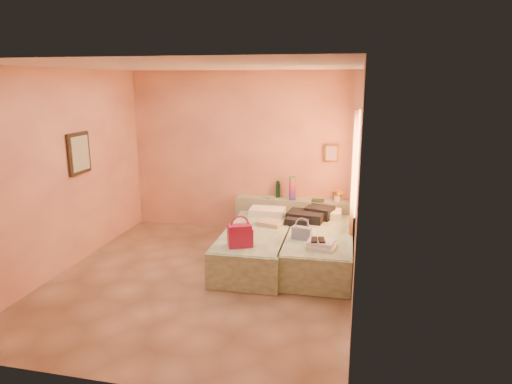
% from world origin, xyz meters
% --- Properties ---
extents(ground, '(4.50, 4.50, 0.00)m').
position_xyz_m(ground, '(0.00, 0.00, 0.00)').
color(ground, tan).
rests_on(ground, ground).
extents(room_walls, '(4.02, 4.51, 2.81)m').
position_xyz_m(room_walls, '(0.21, 0.57, 1.79)').
color(room_walls, '#F7B184').
rests_on(room_walls, ground).
extents(headboard_ledge, '(2.05, 0.30, 0.65)m').
position_xyz_m(headboard_ledge, '(0.98, 2.10, 0.33)').
color(headboard_ledge, '#A4B493').
rests_on(headboard_ledge, ground).
extents(bed_left, '(0.94, 2.02, 0.50)m').
position_xyz_m(bed_left, '(0.60, 0.73, 0.25)').
color(bed_left, beige).
rests_on(bed_left, ground).
extents(bed_right, '(0.94, 2.02, 0.50)m').
position_xyz_m(bed_right, '(1.50, 0.83, 0.25)').
color(bed_right, beige).
rests_on(bed_right, ground).
extents(water_bottle, '(0.09, 0.09, 0.28)m').
position_xyz_m(water_bottle, '(0.66, 2.17, 0.79)').
color(water_bottle, '#163D24').
rests_on(water_bottle, headboard_ledge).
extents(rainbow_box, '(0.12, 0.12, 0.40)m').
position_xyz_m(rainbow_box, '(0.93, 2.04, 0.85)').
color(rainbow_box, '#B81644').
rests_on(rainbow_box, headboard_ledge).
extents(small_dish, '(0.14, 0.14, 0.03)m').
position_xyz_m(small_dish, '(0.55, 2.04, 0.66)').
color(small_dish, '#4E8F6E').
rests_on(small_dish, headboard_ledge).
extents(green_book, '(0.21, 0.15, 0.03)m').
position_xyz_m(green_book, '(1.37, 2.03, 0.67)').
color(green_book, '#25452D').
rests_on(green_book, headboard_ledge).
extents(flower_vase, '(0.22, 0.22, 0.24)m').
position_xyz_m(flower_vase, '(1.68, 2.12, 0.77)').
color(flower_vase, white).
rests_on(flower_vase, headboard_ledge).
extents(magenta_handbag, '(0.37, 0.30, 0.30)m').
position_xyz_m(magenta_handbag, '(0.53, 0.06, 0.65)').
color(magenta_handbag, '#B81644').
rests_on(magenta_handbag, bed_left).
extents(khaki_garment, '(0.42, 0.37, 0.06)m').
position_xyz_m(khaki_garment, '(0.75, 1.05, 0.53)').
color(khaki_garment, tan).
rests_on(khaki_garment, bed_left).
extents(clothes_pile, '(0.69, 0.69, 0.18)m').
position_xyz_m(clothes_pile, '(1.29, 1.39, 0.59)').
color(clothes_pile, black).
rests_on(clothes_pile, bed_right).
extents(blue_handbag, '(0.28, 0.16, 0.17)m').
position_xyz_m(blue_handbag, '(1.28, 0.53, 0.59)').
color(blue_handbag, '#3D4D92').
rests_on(blue_handbag, bed_right).
extents(towel_stack, '(0.40, 0.36, 0.10)m').
position_xyz_m(towel_stack, '(1.59, 0.21, 0.55)').
color(towel_stack, silver).
rests_on(towel_stack, bed_right).
extents(sandal_pair, '(0.17, 0.22, 0.02)m').
position_xyz_m(sandal_pair, '(1.53, 0.21, 0.61)').
color(sandal_pair, black).
rests_on(sandal_pair, towel_stack).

